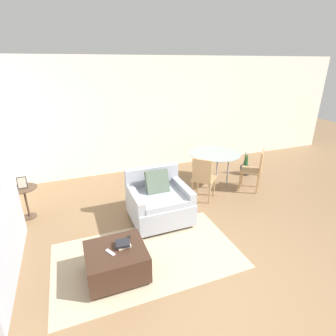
{
  "coord_description": "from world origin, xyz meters",
  "views": [
    {
      "loc": [
        -1.62,
        -2.34,
        2.61
      ],
      "look_at": [
        0.03,
        1.92,
        0.75
      ],
      "focal_mm": 28.0,
      "sensor_mm": 36.0,
      "label": 1
    }
  ],
  "objects": [
    {
      "name": "ground_plane",
      "position": [
        0.0,
        0.0,
        0.0
      ],
      "size": [
        20.0,
        20.0,
        0.0
      ],
      "primitive_type": "plane",
      "color": "brown"
    },
    {
      "name": "tv_remote_secondary",
      "position": [
        -1.34,
        0.36,
        0.41
      ],
      "size": [
        0.11,
        0.16,
        0.01
      ],
      "color": "#B7B7BC",
      "rests_on": "ottoman"
    },
    {
      "name": "ottoman",
      "position": [
        -1.27,
        0.39,
        0.22
      ],
      "size": [
        0.75,
        0.66,
        0.41
      ],
      "color": "#382319",
      "rests_on": "ground_plane"
    },
    {
      "name": "potted_plant_small",
      "position": [
        2.35,
        2.59,
        0.18
      ],
      "size": [
        0.25,
        0.25,
        0.63
      ],
      "color": "#333338",
      "rests_on": "ground_plane"
    },
    {
      "name": "armchair",
      "position": [
        -0.32,
        1.45,
        0.35
      ],
      "size": [
        0.99,
        0.93,
        0.9
      ],
      "color": "#999EA8",
      "rests_on": "ground_plane"
    },
    {
      "name": "book_stack",
      "position": [
        -1.17,
        0.43,
        0.44
      ],
      "size": [
        0.2,
        0.19,
        0.06
      ],
      "color": "beige",
      "rests_on": "ottoman"
    },
    {
      "name": "side_table",
      "position": [
        -2.49,
        2.35,
        0.41
      ],
      "size": [
        0.44,
        0.44,
        0.58
      ],
      "color": "#4C3828",
      "rests_on": "ground_plane"
    },
    {
      "name": "area_rug",
      "position": [
        -0.8,
        0.6,
        0.0
      ],
      "size": [
        2.62,
        1.52,
        0.01
      ],
      "color": "tan",
      "rests_on": "ground_plane"
    },
    {
      "name": "wall_back",
      "position": [
        0.0,
        3.87,
        1.38
      ],
      "size": [
        12.0,
        0.06,
        2.75
      ],
      "color": "white",
      "rests_on": "ground_plane"
    },
    {
      "name": "picture_frame",
      "position": [
        -2.49,
        2.35,
        0.68
      ],
      "size": [
        0.15,
        0.07,
        0.2
      ],
      "color": "black",
      "rests_on": "side_table"
    },
    {
      "name": "tv_remote_primary",
      "position": [
        -1.08,
        0.54,
        0.41
      ],
      "size": [
        0.11,
        0.14,
        0.01
      ],
      "color": "black",
      "rests_on": "ottoman"
    },
    {
      "name": "dining_table",
      "position": [
        1.35,
        2.43,
        0.65
      ],
      "size": [
        1.15,
        1.15,
        0.73
      ],
      "color": "#8C9E99",
      "rests_on": "ground_plane"
    },
    {
      "name": "dining_chair_near_right",
      "position": [
        1.98,
        1.8,
        0.52
      ],
      "size": [
        0.59,
        0.59,
        0.9
      ],
      "color": "tan",
      "rests_on": "ground_plane"
    },
    {
      "name": "dining_chair_near_left",
      "position": [
        0.72,
        1.8,
        0.52
      ],
      "size": [
        0.59,
        0.59,
        0.9
      ],
      "color": "tan",
      "rests_on": "ground_plane"
    }
  ]
}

